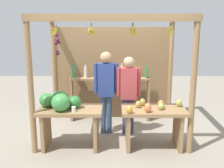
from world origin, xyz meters
TOP-DOWN VIEW (x-y plane):
  - ground_plane at (0.00, 0.00)m, footprint 12.00×12.00m
  - market_stall at (-0.00, 0.40)m, footprint 2.81×1.94m
  - fruit_counter_left at (-0.83, -0.68)m, footprint 1.18×0.67m
  - fruit_counter_right at (0.73, -0.69)m, footprint 1.13×0.66m
  - bottle_shelf_unit at (-0.05, 0.69)m, footprint 1.80×0.22m
  - vendor_man at (-0.12, -0.05)m, footprint 0.48×0.23m
  - vendor_woman at (0.32, -0.08)m, footprint 0.48×0.21m

SIDE VIEW (x-z plane):
  - ground_plane at x=0.00m, z-range 0.00..0.00m
  - fruit_counter_right at x=0.73m, z-range 0.10..0.99m
  - fruit_counter_left at x=-0.83m, z-range 0.17..1.20m
  - bottle_shelf_unit at x=-0.05m, z-range 0.11..1.47m
  - vendor_woman at x=0.32m, z-range 0.15..1.72m
  - vendor_man at x=-0.12m, z-range 0.17..1.84m
  - market_stall at x=0.00m, z-range 0.20..2.55m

